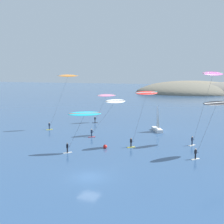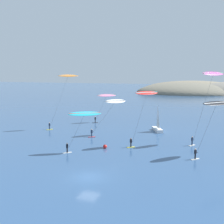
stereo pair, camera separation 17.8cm
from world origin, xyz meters
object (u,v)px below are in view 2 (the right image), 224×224
kitesurfer_magenta (211,79)px  kitesurfer_cyan (83,117)px  sailboat_near (157,128)px  marker_buoy (105,146)px  kitesurfer_black (215,107)px  kitesurfer_white (114,104)px  kitesurfer_pink (106,97)px  kitesurfer_red (145,97)px  kitesurfer_orange (66,81)px

kitesurfer_magenta → kitesurfer_cyan: size_ratio=1.96×
sailboat_near → marker_buoy: (-5.16, -18.10, -0.29)m
kitesurfer_magenta → kitesurfer_black: (1.05, -8.67, -4.08)m
sailboat_near → kitesurfer_white: 12.16m
kitesurfer_magenta → kitesurfer_white: 19.89m
kitesurfer_white → kitesurfer_pink: kitesurfer_white is taller
sailboat_near → kitesurfer_red: (0.73, -13.61, 8.12)m
kitesurfer_pink → kitesurfer_magenta: bearing=-26.9°
kitesurfer_orange → kitesurfer_black: kitesurfer_orange is taller
sailboat_near → marker_buoy: size_ratio=8.14×
kitesurfer_white → kitesurfer_black: bearing=-22.9°
marker_buoy → kitesurfer_red: bearing=37.3°
kitesurfer_black → sailboat_near: bearing=128.3°
kitesurfer_magenta → kitesurfer_red: kitesurfer_magenta is taller
sailboat_near → kitesurfer_red: kitesurfer_red is taller
kitesurfer_white → sailboat_near: bearing=43.0°
kitesurfer_orange → kitesurfer_cyan: bearing=-52.1°
kitesurfer_cyan → kitesurfer_black: 20.93m
kitesurfer_red → kitesurfer_orange: kitesurfer_orange is taller
kitesurfer_cyan → kitesurfer_black: (20.07, 5.65, 1.88)m
kitesurfer_red → kitesurfer_magenta: bearing=31.3°
kitesurfer_cyan → kitesurfer_orange: 21.42m
kitesurfer_cyan → kitesurfer_red: size_ratio=0.69×
kitesurfer_cyan → kitesurfer_pink: (-7.62, 27.84, 0.71)m
kitesurfer_cyan → marker_buoy: (2.44, 3.33, -5.61)m
kitesurfer_magenta → kitesurfer_red: (-10.69, -6.49, -3.17)m
kitesurfer_orange → kitesurfer_black: size_ratio=1.46×
marker_buoy → sailboat_near: bearing=74.1°
kitesurfer_magenta → sailboat_near: bearing=148.1°
kitesurfer_cyan → marker_buoy: kitesurfer_cyan is taller
kitesurfer_white → marker_buoy: 12.81m
kitesurfer_orange → kitesurfer_pink: (5.13, 11.45, -4.54)m
kitesurfer_white → kitesurfer_magenta: bearing=0.3°
kitesurfer_cyan → kitesurfer_red: (8.33, 7.82, 2.80)m
kitesurfer_orange → kitesurfer_pink: 13.34m
kitesurfer_magenta → kitesurfer_pink: kitesurfer_magenta is taller
sailboat_near → kitesurfer_white: kitesurfer_white is taller
kitesurfer_pink → marker_buoy: 27.24m
kitesurfer_red → kitesurfer_orange: 22.89m
kitesurfer_magenta → kitesurfer_orange: size_ratio=1.05×
sailboat_near → kitesurfer_magenta: size_ratio=0.43×
sailboat_near → kitesurfer_cyan: 23.36m
sailboat_near → kitesurfer_pink: size_ratio=0.76×
kitesurfer_magenta → kitesurfer_red: size_ratio=1.35×
kitesurfer_black → kitesurfer_pink: 35.51m
kitesurfer_red → marker_buoy: bearing=-142.7°
kitesurfer_white → kitesurfer_cyan: bearing=-89.4°
kitesurfer_red → kitesurfer_black: (11.74, -2.17, -0.92)m
kitesurfer_white → marker_buoy: kitesurfer_white is taller
kitesurfer_orange → kitesurfer_white: bearing=-9.8°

